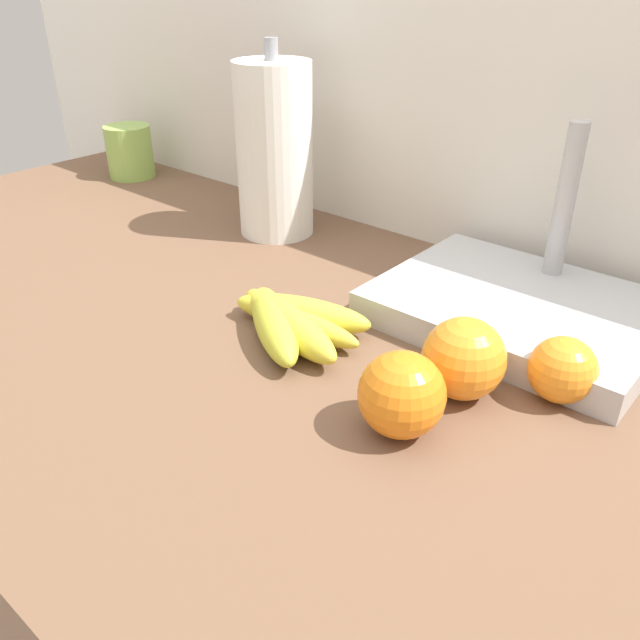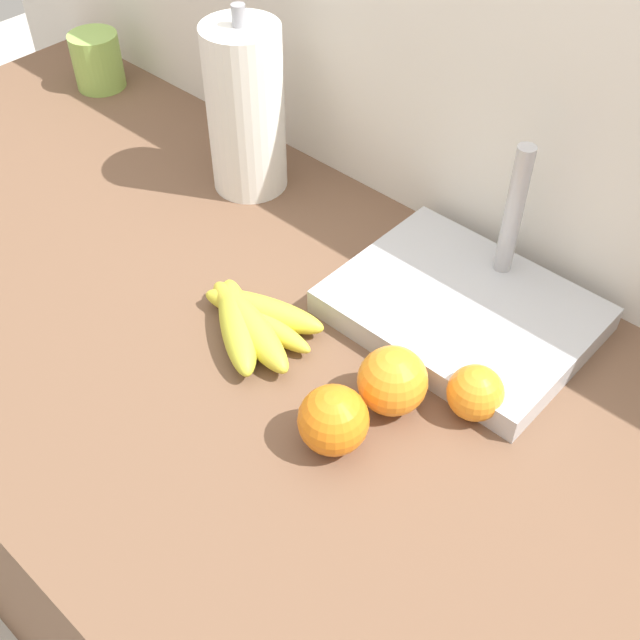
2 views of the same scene
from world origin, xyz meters
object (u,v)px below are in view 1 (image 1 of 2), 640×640
(orange_back_left, at_px, (562,370))
(paper_towel_roll, at_px, (275,151))
(mug, at_px, (130,152))
(sink_basin, at_px, (520,305))
(orange_back_right, at_px, (402,395))
(banana_bunch, at_px, (288,322))
(orange_far_right, at_px, (464,358))

(orange_back_left, height_order, paper_towel_roll, paper_towel_roll)
(paper_towel_roll, bearing_deg, mug, 176.40)
(sink_basin, relative_size, mug, 3.18)
(orange_back_left, relative_size, mug, 0.67)
(paper_towel_roll, bearing_deg, orange_back_right, -33.55)
(banana_bunch, distance_m, paper_towel_roll, 0.35)
(orange_back_right, height_order, orange_back_left, orange_back_right)
(orange_back_left, height_order, sink_basin, sink_basin)
(orange_back_right, distance_m, orange_back_left, 0.17)
(orange_back_left, distance_m, sink_basin, 0.16)
(orange_far_right, relative_size, orange_back_left, 1.24)
(banana_bunch, height_order, paper_towel_roll, paper_towel_roll)
(banana_bunch, relative_size, orange_back_right, 2.36)
(orange_far_right, height_order, mug, mug)
(mug, bearing_deg, banana_bunch, -21.11)
(orange_back_right, bearing_deg, orange_back_left, 57.82)
(orange_back_left, distance_m, mug, 0.97)
(banana_bunch, height_order, sink_basin, sink_basin)
(banana_bunch, height_order, orange_far_right, orange_far_right)
(orange_far_right, relative_size, mug, 0.83)
(banana_bunch, xyz_separation_m, paper_towel_roll, (-0.24, 0.23, 0.11))
(orange_back_right, distance_m, sink_basin, 0.27)
(orange_back_left, distance_m, paper_towel_roll, 0.56)
(orange_back_right, bearing_deg, banana_bunch, 163.71)
(orange_far_right, distance_m, paper_towel_roll, 0.50)
(banana_bunch, relative_size, orange_back_left, 2.85)
(mug, bearing_deg, orange_back_right, -20.05)
(orange_back_left, xyz_separation_m, sink_basin, (-0.10, 0.12, -0.01))
(banana_bunch, bearing_deg, mug, 158.89)
(mug, bearing_deg, paper_towel_roll, -3.60)
(orange_back_right, bearing_deg, mug, 159.95)
(orange_back_left, bearing_deg, paper_towel_roll, 164.65)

